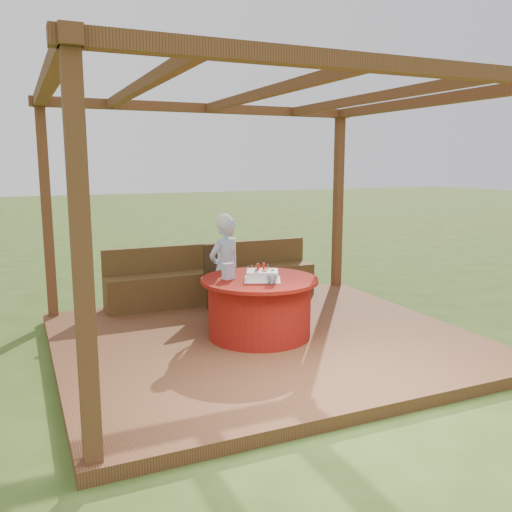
% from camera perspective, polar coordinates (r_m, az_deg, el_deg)
% --- Properties ---
extents(ground, '(60.00, 60.00, 0.00)m').
position_cam_1_polar(ground, '(6.23, 0.95, -9.46)').
color(ground, '#37521B').
rests_on(ground, ground).
extents(deck, '(4.50, 4.00, 0.12)m').
position_cam_1_polar(deck, '(6.21, 0.95, -8.94)').
color(deck, brown).
rests_on(deck, ground).
extents(pergola, '(4.50, 4.00, 2.72)m').
position_cam_1_polar(pergola, '(5.89, 1.02, 13.22)').
color(pergola, brown).
rests_on(pergola, deck).
extents(bench, '(3.00, 0.42, 0.80)m').
position_cam_1_polar(bench, '(7.66, -4.48, -2.80)').
color(bench, brown).
rests_on(bench, deck).
extents(table, '(1.31, 1.31, 0.67)m').
position_cam_1_polar(table, '(6.10, 0.36, -5.37)').
color(table, maroon).
rests_on(table, deck).
extents(chair, '(0.49, 0.49, 0.87)m').
position_cam_1_polar(chair, '(7.19, -3.59, -1.89)').
color(chair, '#342210').
rests_on(chair, deck).
extents(elderly_woman, '(0.55, 0.46, 1.32)m').
position_cam_1_polar(elderly_woman, '(6.68, -3.31, -1.15)').
color(elderly_woman, '#95B5DD').
rests_on(elderly_woman, deck).
extents(birthday_cake, '(0.52, 0.52, 0.18)m').
position_cam_1_polar(birthday_cake, '(5.94, 0.68, -2.01)').
color(birthday_cake, white).
rests_on(birthday_cake, table).
extents(gift_bag, '(0.14, 0.11, 0.18)m').
position_cam_1_polar(gift_bag, '(5.97, -2.92, -1.60)').
color(gift_bag, pink).
rests_on(gift_bag, table).
extents(drinking_glass, '(0.14, 0.14, 0.10)m').
position_cam_1_polar(drinking_glass, '(5.70, 1.65, -2.55)').
color(drinking_glass, white).
rests_on(drinking_glass, table).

